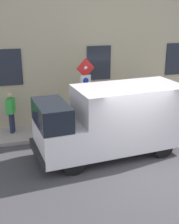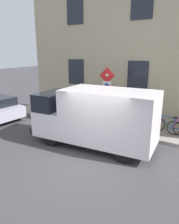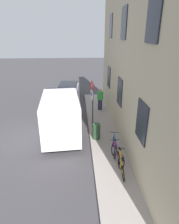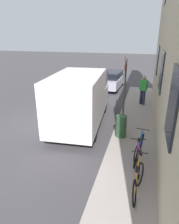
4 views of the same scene
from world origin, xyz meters
The scene contains 11 objects.
ground_plane centered at (0.00, 0.00, 0.00)m, with size 80.00×80.00×0.00m, color #413E42.
sidewalk_slab centered at (3.91, 0.00, 0.07)m, with size 1.69×16.22×0.14m, color #A09690.
building_facade centered at (5.10, 0.00, 4.32)m, with size 0.75×14.22×8.63m.
sign_post_stacked centered at (3.27, 1.03, 2.15)m, with size 0.18×0.56×2.98m.
delivery_van centered at (1.37, 0.55, 1.33)m, with size 2.41×5.47×2.50m.
parked_hatchback centered at (1.51, 7.80, 0.73)m, with size 1.99×4.10×1.38m.
bicycle_orange centered at (4.20, -3.41, 0.51)m, with size 0.46×1.71×0.89m.
bicycle_purple centered at (4.20, -2.65, 0.51)m, with size 0.48×1.72×0.89m.
bicycle_blue centered at (4.20, -1.90, 0.51)m, with size 0.46×1.71×0.89m.
pedestrian centered at (4.12, 3.97, 1.07)m, with size 0.47×0.40×1.72m.
litter_bin centered at (3.41, -0.47, 0.59)m, with size 0.44×0.44×0.90m, color #2D5133.
Camera 3 is at (2.44, -10.14, 5.76)m, focal length 30.89 mm.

